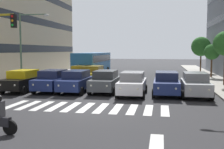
% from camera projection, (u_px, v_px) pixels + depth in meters
% --- Properties ---
extents(ground_plane, '(180.00, 180.00, 0.00)m').
position_uv_depth(ground_plane, '(86.00, 107.00, 15.75)').
color(ground_plane, '#2D2D30').
extents(crosswalk_markings, '(9.45, 2.80, 0.01)m').
position_uv_depth(crosswalk_markings, '(86.00, 107.00, 15.75)').
color(crosswalk_markings, silver).
rests_on(crosswalk_markings, ground_plane).
extents(lane_arrow_0, '(0.50, 2.20, 0.01)m').
position_uv_depth(lane_arrow_0, '(157.00, 144.00, 9.62)').
color(lane_arrow_0, silver).
rests_on(lane_arrow_0, ground_plane).
extents(car_0, '(2.02, 4.44, 1.72)m').
position_uv_depth(car_0, '(195.00, 84.00, 19.45)').
color(car_0, '#B2B7BC').
rests_on(car_0, ground_plane).
extents(car_1, '(2.02, 4.44, 1.72)m').
position_uv_depth(car_1, '(166.00, 83.00, 20.09)').
color(car_1, navy).
rests_on(car_1, ground_plane).
extents(car_2, '(2.02, 4.44, 1.72)m').
position_uv_depth(car_2, '(132.00, 83.00, 19.94)').
color(car_2, silver).
rests_on(car_2, ground_plane).
extents(car_3, '(2.02, 4.44, 1.72)m').
position_uv_depth(car_3, '(105.00, 81.00, 21.42)').
color(car_3, '#474C51').
rests_on(car_3, ground_plane).
extents(car_4, '(2.02, 4.44, 1.72)m').
position_uv_depth(car_4, '(76.00, 81.00, 21.44)').
color(car_4, navy).
rests_on(car_4, ground_plane).
extents(car_5, '(2.02, 4.44, 1.72)m').
position_uv_depth(car_5, '(53.00, 81.00, 21.84)').
color(car_5, navy).
rests_on(car_5, ground_plane).
extents(car_6, '(2.02, 4.44, 1.72)m').
position_uv_depth(car_6, '(23.00, 80.00, 21.88)').
color(car_6, black).
rests_on(car_6, ground_plane).
extents(car_row2_0, '(2.02, 4.44, 1.72)m').
position_uv_depth(car_row2_0, '(93.00, 74.00, 27.92)').
color(car_row2_0, gold).
rests_on(car_row2_0, ground_plane).
extents(car_row2_1, '(2.02, 4.44, 1.72)m').
position_uv_depth(car_row2_1, '(81.00, 74.00, 28.45)').
color(car_row2_1, gold).
rests_on(car_row2_1, ground_plane).
extents(bus_behind_traffic, '(2.78, 10.50, 3.00)m').
position_uv_depth(bus_behind_traffic, '(93.00, 62.00, 34.71)').
color(bus_behind_traffic, '#286BAD').
rests_on(bus_behind_traffic, ground_plane).
extents(street_lamp_right, '(3.00, 0.28, 6.63)m').
position_uv_depth(street_lamp_right, '(26.00, 40.00, 25.56)').
color(street_lamp_right, '#4C6B56').
rests_on(street_lamp_right, sidewalk_right).
extents(street_tree_2, '(1.82, 1.82, 3.88)m').
position_uv_depth(street_tree_2, '(212.00, 52.00, 31.91)').
color(street_tree_2, '#513823').
rests_on(street_tree_2, sidewalk_left).
extents(street_tree_3, '(2.79, 2.79, 5.10)m').
position_uv_depth(street_tree_3, '(201.00, 47.00, 38.93)').
color(street_tree_3, '#513823').
rests_on(street_tree_3, sidewalk_left).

